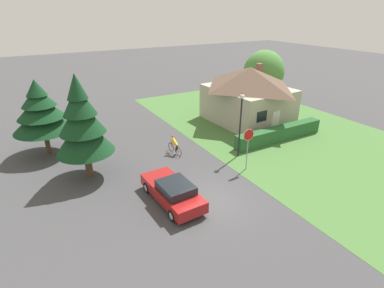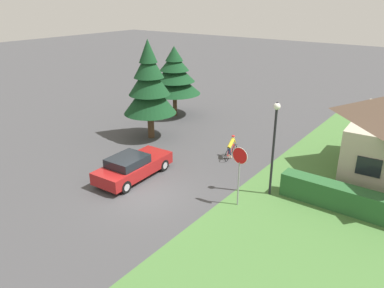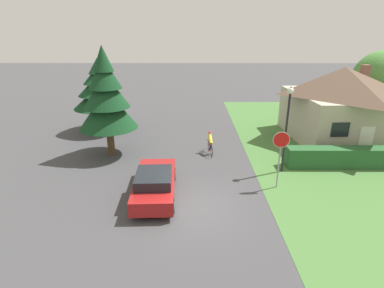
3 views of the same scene
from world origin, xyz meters
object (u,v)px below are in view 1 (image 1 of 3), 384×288
(stop_sign, at_px, (248,141))
(conifer_tall_far, at_px, (41,111))
(sedan_left_lane, at_px, (173,191))
(deciduous_tree_right, at_px, (264,72))
(cottage_house, at_px, (248,94))
(conifer_tall_near, at_px, (82,123))
(street_lamp, at_px, (241,116))
(cyclist, at_px, (175,145))

(stop_sign, relative_size, conifer_tall_far, 0.52)
(sedan_left_lane, bearing_deg, deciduous_tree_right, -58.24)
(cottage_house, xyz_separation_m, conifer_tall_far, (-17.64, 1.81, 0.64))
(conifer_tall_near, bearing_deg, cottage_house, 11.63)
(street_lamp, bearing_deg, conifer_tall_near, 166.24)
(cyclist, height_order, conifer_tall_near, conifer_tall_near)
(conifer_tall_far, height_order, deciduous_tree_right, deciduous_tree_right)
(conifer_tall_far, bearing_deg, stop_sign, -39.59)
(cyclist, height_order, deciduous_tree_right, deciduous_tree_right)
(conifer_tall_far, distance_m, deciduous_tree_right, 21.87)
(cottage_house, distance_m, stop_sign, 9.86)
(cyclist, distance_m, stop_sign, 5.73)
(street_lamp, bearing_deg, sedan_left_lane, -157.87)
(cyclist, distance_m, street_lamp, 5.36)
(cyclist, distance_m, conifer_tall_near, 7.03)
(cyclist, bearing_deg, cottage_house, -78.55)
(deciduous_tree_right, bearing_deg, sedan_left_lane, -145.76)
(stop_sign, relative_size, deciduous_tree_right, 0.48)
(cottage_house, distance_m, street_lamp, 7.95)
(stop_sign, bearing_deg, conifer_tall_far, -36.03)
(conifer_tall_far, bearing_deg, cottage_house, -5.85)
(sedan_left_lane, bearing_deg, street_lamp, -70.36)
(conifer_tall_near, bearing_deg, conifer_tall_far, 110.77)
(street_lamp, bearing_deg, stop_sign, -112.57)
(conifer_tall_near, distance_m, conifer_tall_far, 5.41)
(cottage_house, relative_size, sedan_left_lane, 1.74)
(cyclist, xyz_separation_m, deciduous_tree_right, (13.58, 5.74, 3.20))
(conifer_tall_near, xyz_separation_m, deciduous_tree_right, (19.94, 5.95, 0.20))
(conifer_tall_near, bearing_deg, deciduous_tree_right, 16.62)
(stop_sign, bearing_deg, sedan_left_lane, 12.07)
(conifer_tall_near, distance_m, deciduous_tree_right, 20.81)
(cottage_house, xyz_separation_m, cyclist, (-9.37, -3.02, -2.00))
(cyclist, relative_size, stop_sign, 0.59)
(cyclist, xyz_separation_m, conifer_tall_far, (-8.26, 4.83, 2.64))
(cottage_house, height_order, stop_sign, cottage_house)
(cyclist, xyz_separation_m, conifer_tall_near, (-6.35, -0.21, 3.00))
(conifer_tall_near, height_order, deciduous_tree_right, conifer_tall_near)
(street_lamp, bearing_deg, cyclist, 145.06)
(cottage_house, relative_size, conifer_tall_far, 1.44)
(cottage_house, height_order, conifer_tall_near, conifer_tall_near)
(street_lamp, distance_m, deciduous_tree_right, 12.88)
(cottage_house, bearing_deg, street_lamp, -136.72)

